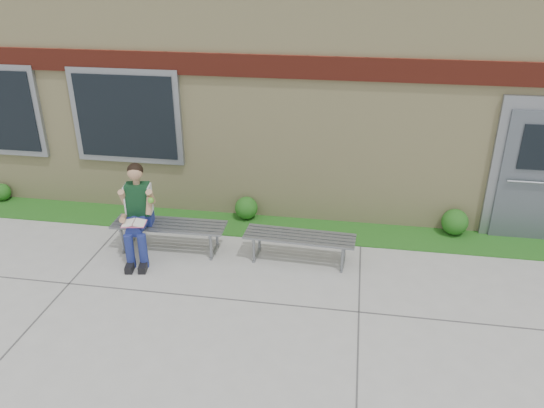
# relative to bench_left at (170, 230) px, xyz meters

# --- Properties ---
(ground) EXTENTS (80.00, 80.00, 0.00)m
(ground) POSITION_rel_bench_left_xyz_m (1.91, -1.64, -0.35)
(ground) COLOR #9E9E99
(ground) RESTS_ON ground
(grass_strip) EXTENTS (16.00, 0.80, 0.02)m
(grass_strip) POSITION_rel_bench_left_xyz_m (1.91, 0.96, -0.34)
(grass_strip) COLOR #205416
(grass_strip) RESTS_ON ground
(school_building) EXTENTS (16.20, 6.22, 4.20)m
(school_building) POSITION_rel_bench_left_xyz_m (1.91, 4.34, 1.76)
(school_building) COLOR beige
(school_building) RESTS_ON ground
(bench_left) EXTENTS (1.74, 0.51, 0.45)m
(bench_left) POSITION_rel_bench_left_xyz_m (0.00, 0.00, 0.00)
(bench_left) COLOR gray
(bench_left) RESTS_ON ground
(bench_right) EXTENTS (1.65, 0.53, 0.42)m
(bench_right) POSITION_rel_bench_left_xyz_m (2.00, 0.00, -0.02)
(bench_right) COLOR gray
(bench_right) RESTS_ON ground
(girl) EXTENTS (0.57, 0.91, 1.43)m
(girl) POSITION_rel_bench_left_xyz_m (-0.39, -0.21, 0.38)
(girl) COLOR navy
(girl) RESTS_ON ground
(shrub_west) EXTENTS (0.32, 0.32, 0.32)m
(shrub_west) POSITION_rel_bench_left_xyz_m (-3.67, 1.21, -0.17)
(shrub_west) COLOR #205416
(shrub_west) RESTS_ON grass_strip
(shrub_mid) EXTENTS (0.39, 0.39, 0.39)m
(shrub_mid) POSITION_rel_bench_left_xyz_m (0.94, 1.21, -0.13)
(shrub_mid) COLOR #205416
(shrub_mid) RESTS_ON grass_strip
(shrub_east) EXTENTS (0.42, 0.42, 0.42)m
(shrub_east) POSITION_rel_bench_left_xyz_m (4.39, 1.21, -0.11)
(shrub_east) COLOR #205416
(shrub_east) RESTS_ON grass_strip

